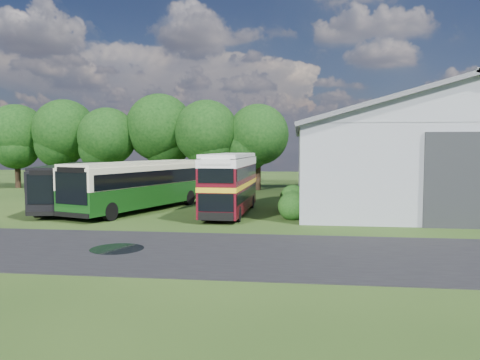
# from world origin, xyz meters

# --- Properties ---
(ground) EXTENTS (120.00, 120.00, 0.00)m
(ground) POSITION_xyz_m (0.00, 0.00, 0.00)
(ground) COLOR #1B3410
(ground) RESTS_ON ground
(asphalt_road) EXTENTS (60.00, 8.00, 0.02)m
(asphalt_road) POSITION_xyz_m (3.00, -3.00, 0.00)
(asphalt_road) COLOR black
(asphalt_road) RESTS_ON ground
(puddle) EXTENTS (2.20, 2.20, 0.01)m
(puddle) POSITION_xyz_m (-1.50, -3.00, 0.00)
(puddle) COLOR black
(puddle) RESTS_ON ground
(storage_shed) EXTENTS (18.80, 24.80, 8.15)m
(storage_shed) POSITION_xyz_m (15.00, 15.98, 4.17)
(storage_shed) COLOR gray
(storage_shed) RESTS_ON ground
(tree_far_left) EXTENTS (6.12, 6.12, 8.64)m
(tree_far_left) POSITION_xyz_m (-23.00, 24.00, 5.56)
(tree_far_left) COLOR black
(tree_far_left) RESTS_ON ground
(tree_left_a) EXTENTS (6.46, 6.46, 9.12)m
(tree_left_a) POSITION_xyz_m (-18.00, 24.50, 5.87)
(tree_left_a) COLOR black
(tree_left_a) RESTS_ON ground
(tree_left_b) EXTENTS (5.78, 5.78, 8.16)m
(tree_left_b) POSITION_xyz_m (-13.00, 23.50, 5.25)
(tree_left_b) COLOR black
(tree_left_b) RESTS_ON ground
(tree_mid) EXTENTS (6.80, 6.80, 9.60)m
(tree_mid) POSITION_xyz_m (-8.00, 24.80, 6.18)
(tree_mid) COLOR black
(tree_mid) RESTS_ON ground
(tree_right_a) EXTENTS (6.26, 6.26, 8.83)m
(tree_right_a) POSITION_xyz_m (-3.00, 23.80, 5.69)
(tree_right_a) COLOR black
(tree_right_a) RESTS_ON ground
(tree_right_b) EXTENTS (5.98, 5.98, 8.45)m
(tree_right_b) POSITION_xyz_m (2.00, 24.60, 5.44)
(tree_right_b) COLOR black
(tree_right_b) RESTS_ON ground
(shrub_front) EXTENTS (1.70, 1.70, 1.70)m
(shrub_front) POSITION_xyz_m (5.60, 6.00, 0.00)
(shrub_front) COLOR #194714
(shrub_front) RESTS_ON ground
(shrub_mid) EXTENTS (1.60, 1.60, 1.60)m
(shrub_mid) POSITION_xyz_m (5.60, 8.00, 0.00)
(shrub_mid) COLOR #194714
(shrub_mid) RESTS_ON ground
(shrub_back) EXTENTS (1.80, 1.80, 1.80)m
(shrub_back) POSITION_xyz_m (5.60, 10.00, 0.00)
(shrub_back) COLOR #194714
(shrub_back) RESTS_ON ground
(bus_green_single) EXTENTS (6.51, 12.05, 3.26)m
(bus_green_single) POSITION_xyz_m (-4.51, 8.49, 1.73)
(bus_green_single) COLOR black
(bus_green_single) RESTS_ON ground
(bus_maroon_double) EXTENTS (2.52, 8.93, 3.81)m
(bus_maroon_double) POSITION_xyz_m (1.66, 7.74, 1.90)
(bus_maroon_double) COLOR black
(bus_maroon_double) RESTS_ON ground
(bus_dark_single) EXTENTS (4.82, 11.34, 3.05)m
(bus_dark_single) POSITION_xyz_m (-9.32, 8.87, 1.62)
(bus_dark_single) COLOR black
(bus_dark_single) RESTS_ON ground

